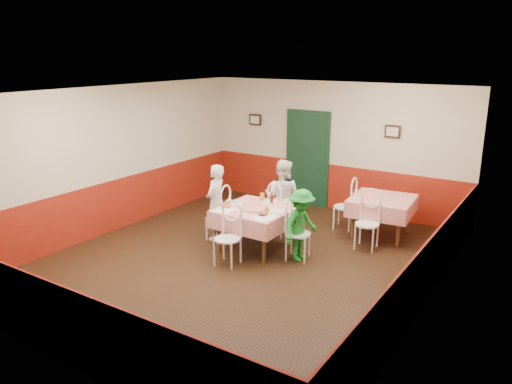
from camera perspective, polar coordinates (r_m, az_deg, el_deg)
The scene contains 39 objects.
floor at distance 8.51m, azimuth -1.49°, elevation -7.82°, with size 7.00×7.00×0.00m, color black.
ceiling at distance 7.82m, azimuth -1.63°, elevation 11.32°, with size 7.00×7.00×0.00m, color white.
back_wall at distance 11.05m, azimuth 8.82°, elevation 5.14°, with size 6.00×0.10×2.80m, color beige.
front_wall at distance 5.67m, azimuth -22.13°, elevation -6.20°, with size 6.00×0.10×2.80m, color beige.
left_wall at distance 10.02m, azimuth -15.87°, elevation 3.63°, with size 0.10×7.00×2.80m, color beige.
right_wall at distance 6.88m, azimuth 19.53°, elevation -2.14°, with size 0.10×7.00×2.80m, color beige.
wainscot_back at distance 11.23m, azimuth 8.60°, elevation 0.61°, with size 6.00×0.03×1.00m, color maroon.
wainscot_front at distance 6.06m, azimuth -21.11°, elevation -14.09°, with size 6.00×0.03×1.00m, color maroon.
wainscot_left at distance 10.23m, azimuth -15.44°, elevation -1.31°, with size 0.03×7.00×1.00m, color maroon.
wainscot_right at distance 7.20m, azimuth 18.75°, elevation -8.96°, with size 0.03×7.00×1.00m, color maroon.
door at distance 11.33m, azimuth 5.87°, elevation 3.70°, with size 0.96×0.06×2.10m, color black.
picture_left at distance 11.88m, azimuth -0.09°, elevation 8.26°, with size 0.32×0.03×0.26m, color black.
picture_right at distance 10.47m, azimuth 15.33°, elevation 6.68°, with size 0.32×0.03×0.26m, color black.
thermostat at distance 11.88m, azimuth 0.32°, elevation 6.56°, with size 0.10×0.03×0.10m, color white.
main_table at distance 8.88m, azimuth -0.00°, elevation -4.20°, with size 1.22×1.22×0.77m, color red.
second_table at distance 9.77m, azimuth 14.12°, elevation -2.80°, with size 1.12×1.12×0.77m, color red.
chair_left at distance 9.32m, azimuth -4.36°, elevation -2.76°, with size 0.42×0.42×0.90m, color white, non-canonical shape.
chair_right at distance 8.44m, azimuth 4.83°, elevation -4.80°, with size 0.42×0.42×0.90m, color white, non-canonical shape.
chair_far at distance 9.53m, azimuth 2.83°, elevation -2.31°, with size 0.42×0.42×0.90m, color white, non-canonical shape.
chair_near at distance 8.20m, azimuth -3.30°, elevation -5.39°, with size 0.42×0.42×0.90m, color white, non-canonical shape.
chair_second_a at distance 9.99m, azimuth 10.09°, elevation -1.68°, with size 0.42×0.42×0.90m, color white, non-canonical shape.
chair_second_b at distance 9.07m, azimuth 12.58°, elevation -3.64°, with size 0.42×0.42×0.90m, color white, non-canonical shape.
pizza at distance 8.68m, azimuth -0.14°, elevation -1.86°, with size 0.48×0.48×0.03m, color #B74723.
plate_left at distance 8.96m, azimuth -2.29°, elevation -1.37°, with size 0.25×0.25×0.01m, color white.
plate_right at distance 8.56m, azimuth 2.41°, elevation -2.21°, with size 0.25×0.25×0.01m, color white.
plate_far at distance 9.06m, azimuth 1.46°, elevation -1.17°, with size 0.25×0.25×0.01m, color white.
glass_a at distance 8.74m, azimuth -3.20°, elevation -1.37°, with size 0.08×0.08×0.15m, color #BF7219.
glass_b at distance 8.37m, azimuth 1.22°, elevation -2.20°, with size 0.07×0.07×0.13m, color #BF7219.
glass_c at distance 9.13m, azimuth 0.72°, elevation -0.58°, with size 0.08×0.08×0.15m, color #BF7219.
beer_bottle at distance 8.98m, azimuth 1.81°, elevation -0.73°, with size 0.05×0.05×0.19m, color #381C0A.
shaker_a at distance 8.62m, azimuth -3.96°, elevation -1.83°, with size 0.04×0.04×0.09m, color silver.
shaker_b at distance 8.56m, azimuth -3.82°, elevation -1.96°, with size 0.04×0.04×0.09m, color silver.
shaker_c at distance 8.73m, azimuth -3.67°, elevation -1.60°, with size 0.04×0.04×0.09m, color #B23319.
menu_left at distance 8.65m, azimuth -3.56°, elevation -2.06°, with size 0.30×0.40×0.00m, color white.
menu_right at distance 8.26m, azimuth 1.00°, elevation -2.90°, with size 0.30×0.40×0.00m, color white.
wallet at distance 8.34m, azimuth 0.71°, elevation -2.64°, with size 0.11×0.09×0.02m, color black.
diner_left at distance 9.27m, azimuth -4.64°, elevation -1.17°, with size 0.52×0.34×1.42m, color gray.
diner_far at distance 9.49m, azimuth 3.01°, elevation -0.61°, with size 0.71×0.55×1.47m, color gray.
diner_right at distance 8.36m, azimuth 5.16°, elevation -3.79°, with size 0.80×0.46×1.23m, color gray.
Camera 1 is at (4.43, -6.42, 3.41)m, focal length 35.00 mm.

